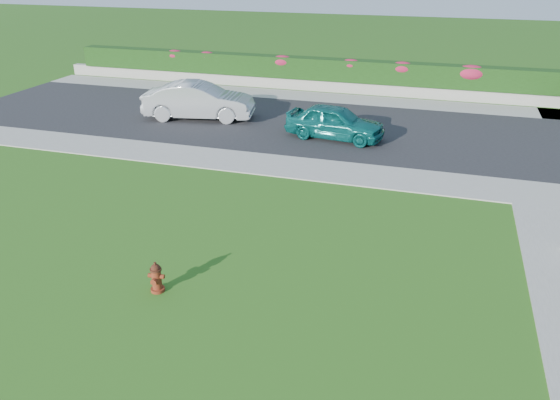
% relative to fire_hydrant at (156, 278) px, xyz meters
% --- Properties ---
extents(ground, '(120.00, 120.00, 0.00)m').
position_rel_fire_hydrant_xyz_m(ground, '(1.82, -0.88, -0.34)').
color(ground, black).
rests_on(ground, ground).
extents(street_far, '(26.00, 8.00, 0.04)m').
position_rel_fire_hydrant_xyz_m(street_far, '(-3.18, 13.12, -0.32)').
color(street_far, black).
rests_on(street_far, ground).
extents(sidewalk_far, '(24.00, 2.00, 0.04)m').
position_rel_fire_hydrant_xyz_m(sidewalk_far, '(-4.18, 8.12, -0.32)').
color(sidewalk_far, gray).
rests_on(sidewalk_far, ground).
extents(curb_corner, '(2.00, 2.00, 0.04)m').
position_rel_fire_hydrant_xyz_m(curb_corner, '(8.82, 8.12, -0.32)').
color(curb_corner, gray).
rests_on(curb_corner, ground).
extents(sidewalk_beyond, '(34.00, 2.00, 0.04)m').
position_rel_fire_hydrant_xyz_m(sidewalk_beyond, '(0.82, 18.12, -0.32)').
color(sidewalk_beyond, gray).
rests_on(sidewalk_beyond, ground).
extents(retaining_wall, '(34.00, 0.40, 0.60)m').
position_rel_fire_hydrant_xyz_m(retaining_wall, '(0.82, 19.62, -0.04)').
color(retaining_wall, gray).
rests_on(retaining_wall, ground).
extents(hedge, '(32.00, 0.90, 1.10)m').
position_rel_fire_hydrant_xyz_m(hedge, '(0.82, 19.72, 0.81)').
color(hedge, black).
rests_on(hedge, retaining_wall).
extents(fire_hydrant, '(0.37, 0.35, 0.72)m').
position_rel_fire_hydrant_xyz_m(fire_hydrant, '(0.00, 0.00, 0.00)').
color(fire_hydrant, '#59200D').
rests_on(fire_hydrant, ground).
extents(sedan_teal, '(4.08, 2.08, 1.33)m').
position_rel_fire_hydrant_xyz_m(sedan_teal, '(1.53, 11.67, 0.36)').
color(sedan_teal, '#0B5755').
rests_on(sedan_teal, street_far).
extents(sedan_silver, '(5.04, 2.56, 1.58)m').
position_rel_fire_hydrant_xyz_m(sedan_silver, '(-4.80, 12.70, 0.49)').
color(sedan_silver, '#A6A9AD').
rests_on(sedan_silver, street_far).
extents(flower_clump_a, '(1.15, 0.74, 0.58)m').
position_rel_fire_hydrant_xyz_m(flower_clump_a, '(-9.40, 19.62, 1.13)').
color(flower_clump_a, '#AA1D36').
rests_on(flower_clump_a, hedge).
extents(flower_clump_b, '(1.09, 0.70, 0.55)m').
position_rel_fire_hydrant_xyz_m(flower_clump_b, '(-7.43, 19.62, 1.14)').
color(flower_clump_b, '#AA1D36').
rests_on(flower_clump_b, hedge).
extents(flower_clump_c, '(1.26, 0.81, 0.63)m').
position_rel_fire_hydrant_xyz_m(flower_clump_c, '(-3.02, 19.62, 1.11)').
color(flower_clump_c, '#AA1D36').
rests_on(flower_clump_c, hedge).
extents(flower_clump_d, '(1.14, 0.73, 0.57)m').
position_rel_fire_hydrant_xyz_m(flower_clump_d, '(0.68, 19.62, 1.13)').
color(flower_clump_d, '#AA1D36').
rests_on(flower_clump_d, hedge).
extents(flower_clump_e, '(1.26, 0.81, 0.63)m').
position_rel_fire_hydrant_xyz_m(flower_clump_e, '(3.32, 19.62, 1.11)').
color(flower_clump_e, '#AA1D36').
rests_on(flower_clump_e, hedge).
extents(flower_clump_f, '(1.52, 0.98, 0.76)m').
position_rel_fire_hydrant_xyz_m(flower_clump_f, '(6.65, 19.62, 1.06)').
color(flower_clump_f, '#AA1D36').
rests_on(flower_clump_f, hedge).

